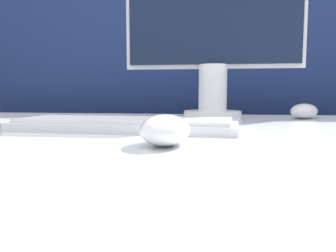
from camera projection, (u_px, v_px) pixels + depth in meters
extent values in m
cube|color=navy|center=(179.00, 151.00, 1.30)|extent=(5.00, 0.03, 1.22)
ellipsoid|color=white|center=(165.00, 130.00, 0.46)|extent=(0.08, 0.11, 0.04)
cube|color=silver|center=(125.00, 126.00, 0.65)|extent=(0.45, 0.17, 0.02)
cube|color=silver|center=(125.00, 120.00, 0.64)|extent=(0.42, 0.15, 0.01)
cylinder|color=white|center=(212.00, 114.00, 0.99)|extent=(0.17, 0.17, 0.02)
cylinder|color=white|center=(213.00, 88.00, 0.98)|extent=(0.08, 0.08, 0.14)
ellipsoid|color=silver|center=(304.00, 111.00, 0.93)|extent=(0.12, 0.12, 0.04)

